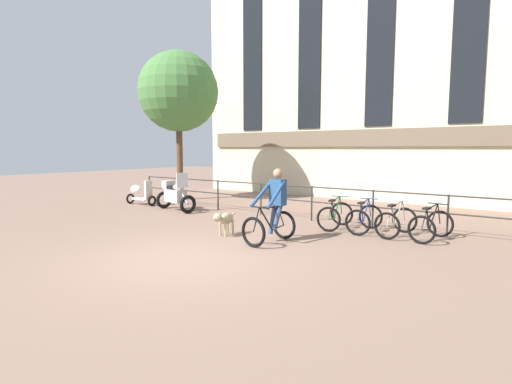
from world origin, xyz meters
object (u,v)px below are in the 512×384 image
parked_bicycle_mid_left (364,218)px  parked_scooter (140,193)px  parked_bicycle_mid_right (396,222)px  parked_bicycle_far_end (431,225)px  dog (224,219)px  cyclist_with_bike (273,209)px  parked_motorcycle (175,195)px  parked_bicycle_near_lamp (335,215)px

parked_bicycle_mid_left → parked_scooter: parked_scooter is taller
parked_bicycle_mid_right → parked_bicycle_far_end: 0.81m
dog → parked_bicycle_mid_left: parked_bicycle_mid_left is taller
parked_bicycle_mid_left → parked_bicycle_mid_right: size_ratio=0.98×
cyclist_with_bike → dog: size_ratio=1.85×
cyclist_with_bike → dog: cyclist_with_bike is taller
parked_bicycle_mid_right → parked_scooter: 9.70m
parked_motorcycle → parked_bicycle_far_end: parked_motorcycle is taller
parked_bicycle_mid_right → parked_bicycle_far_end: (0.81, 0.00, -0.00)m
parked_bicycle_mid_left → parked_bicycle_far_end: bearing=176.6°
parked_bicycle_mid_right → dog: bearing=41.8°
dog → parked_bicycle_near_lamp: bearing=48.2°
parked_motorcycle → parked_bicycle_near_lamp: size_ratio=1.53×
parked_bicycle_near_lamp → parked_bicycle_mid_right: same height
parked_bicycle_mid_left → parked_bicycle_near_lamp: bearing=-3.4°
parked_motorcycle → parked_bicycle_mid_left: 6.68m
dog → parked_bicycle_far_end: bearing=24.7°
dog → parked_bicycle_mid_left: bearing=37.8°
parked_bicycle_mid_right → parked_scooter: size_ratio=0.90×
dog → parked_motorcycle: parked_motorcycle is taller
dog → parked_scooter: parked_scooter is taller
parked_bicycle_near_lamp → parked_bicycle_mid_right: size_ratio=1.00×
parked_motorcycle → parked_scooter: bearing=95.5°
parked_bicycle_near_lamp → parked_bicycle_far_end: bearing=174.3°
parked_motorcycle → parked_scooter: size_ratio=1.37×
parked_bicycle_far_end → parked_scooter: bearing=10.7°
parked_bicycle_mid_left → parked_scooter: size_ratio=0.88×
cyclist_with_bike → parked_scooter: cyclist_with_bike is taller
parked_motorcycle → parked_bicycle_far_end: (8.29, 0.44, -0.20)m
cyclist_with_bike → parked_scooter: size_ratio=1.30×
parked_bicycle_near_lamp → parked_bicycle_mid_left: (0.81, -0.00, 0.00)m
cyclist_with_bike → dog: (-1.34, -0.16, -0.34)m
parked_bicycle_mid_right → parked_scooter: bearing=7.3°
parked_bicycle_near_lamp → parked_bicycle_mid_left: same height
cyclist_with_bike → parked_motorcycle: cyclist_with_bike is taller
parked_bicycle_near_lamp → parked_bicycle_mid_right: (1.63, 0.00, 0.00)m
parked_bicycle_mid_left → parked_bicycle_mid_right: (0.81, 0.00, 0.00)m
parked_bicycle_near_lamp → parked_scooter: (-8.07, -0.22, 0.10)m
dog → parked_bicycle_far_end: parked_bicycle_far_end is taller
parked_bicycle_far_end → cyclist_with_bike: bearing=48.1°
parked_bicycle_far_end → parked_bicycle_near_lamp: bearing=9.5°
parked_motorcycle → parked_bicycle_mid_right: size_ratio=1.53×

